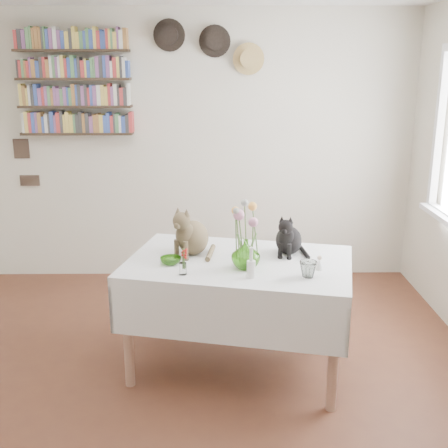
{
  "coord_description": "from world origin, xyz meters",
  "views": [
    {
      "loc": [
        0.16,
        -2.99,
        2.02
      ],
      "look_at": [
        0.21,
        0.37,
        1.05
      ],
      "focal_mm": 45.0,
      "sensor_mm": 36.0,
      "label": 1
    }
  ],
  "objects_px": {
    "tabby_cat": "(193,229)",
    "bookshelf_unit": "(74,83)",
    "dining_table": "(239,287)",
    "black_cat": "(289,233)",
    "flower_vase": "(246,254)"
  },
  "relations": [
    {
      "from": "dining_table",
      "to": "flower_vase",
      "type": "distance_m",
      "value": 0.32
    },
    {
      "from": "tabby_cat",
      "to": "flower_vase",
      "type": "relative_size",
      "value": 1.84
    },
    {
      "from": "dining_table",
      "to": "flower_vase",
      "type": "height_order",
      "value": "flower_vase"
    },
    {
      "from": "dining_table",
      "to": "black_cat",
      "type": "height_order",
      "value": "black_cat"
    },
    {
      "from": "tabby_cat",
      "to": "bookshelf_unit",
      "type": "xyz_separation_m",
      "value": [
        -1.1,
        1.54,
        0.9
      ]
    },
    {
      "from": "dining_table",
      "to": "tabby_cat",
      "type": "xyz_separation_m",
      "value": [
        -0.31,
        0.15,
        0.36
      ]
    },
    {
      "from": "black_cat",
      "to": "flower_vase",
      "type": "bearing_deg",
      "value": -117.03
    },
    {
      "from": "tabby_cat",
      "to": "bookshelf_unit",
      "type": "distance_m",
      "value": 2.09
    },
    {
      "from": "black_cat",
      "to": "flower_vase",
      "type": "height_order",
      "value": "black_cat"
    },
    {
      "from": "dining_table",
      "to": "black_cat",
      "type": "xyz_separation_m",
      "value": [
        0.34,
        0.14,
        0.33
      ]
    },
    {
      "from": "tabby_cat",
      "to": "black_cat",
      "type": "bearing_deg",
      "value": 31.54
    },
    {
      "from": "tabby_cat",
      "to": "black_cat",
      "type": "xyz_separation_m",
      "value": [
        0.65,
        -0.01,
        -0.03
      ]
    },
    {
      "from": "tabby_cat",
      "to": "bookshelf_unit",
      "type": "relative_size",
      "value": 0.35
    },
    {
      "from": "flower_vase",
      "to": "bookshelf_unit",
      "type": "relative_size",
      "value": 0.19
    },
    {
      "from": "dining_table",
      "to": "flower_vase",
      "type": "xyz_separation_m",
      "value": [
        0.04,
        -0.14,
        0.28
      ]
    }
  ]
}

